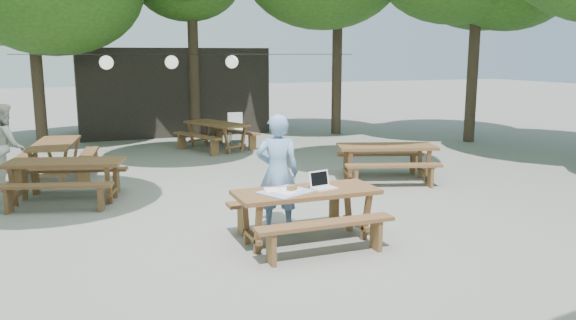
% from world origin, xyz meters
% --- Properties ---
extents(ground, '(80.00, 80.00, 0.00)m').
position_xyz_m(ground, '(0.00, 0.00, 0.00)').
color(ground, slate).
rests_on(ground, ground).
extents(pavilion, '(6.00, 3.00, 2.80)m').
position_xyz_m(pavilion, '(0.50, 10.50, 1.40)').
color(pavilion, black).
rests_on(pavilion, ground).
extents(main_picnic_table, '(2.00, 1.58, 0.75)m').
position_xyz_m(main_picnic_table, '(0.27, -1.74, 0.39)').
color(main_picnic_table, '#4D2B1B').
rests_on(main_picnic_table, ground).
extents(picnic_table_nw, '(2.26, 2.04, 0.75)m').
position_xyz_m(picnic_table_nw, '(-2.87, 1.81, 0.39)').
color(picnic_table_nw, '#4D2B1B').
rests_on(picnic_table_nw, ground).
extents(picnic_table_ne, '(2.30, 2.09, 0.75)m').
position_xyz_m(picnic_table_ne, '(3.35, 1.24, 0.39)').
color(picnic_table_ne, '#4D2B1B').
rests_on(picnic_table_ne, ground).
extents(picnic_table_far_w, '(1.86, 2.12, 0.75)m').
position_xyz_m(picnic_table_far_w, '(-3.06, 4.21, 0.39)').
color(picnic_table_far_w, '#4D2B1B').
rests_on(picnic_table_far_w, ground).
extents(picnic_table_far_e, '(2.20, 2.37, 0.75)m').
position_xyz_m(picnic_table_far_e, '(1.02, 6.33, 0.39)').
color(picnic_table_far_e, '#4D2B1B').
rests_on(picnic_table_far_e, ground).
extents(woman, '(0.74, 0.62, 1.74)m').
position_xyz_m(woman, '(0.11, -1.03, 0.87)').
color(woman, '#729BD0').
rests_on(woman, ground).
extents(second_person, '(0.85, 0.98, 1.70)m').
position_xyz_m(second_person, '(-3.95, 3.37, 0.85)').
color(second_person, white).
rests_on(second_person, ground).
extents(plastic_chair, '(0.49, 0.49, 0.90)m').
position_xyz_m(plastic_chair, '(1.83, 7.20, 0.26)').
color(plastic_chair, silver).
rests_on(plastic_chair, ground).
extents(laptop, '(0.38, 0.32, 0.24)m').
position_xyz_m(laptop, '(0.52, -1.71, 0.81)').
color(laptop, white).
rests_on(laptop, main_picnic_table).
extents(tabletop_clutter, '(0.82, 0.78, 0.08)m').
position_xyz_m(tabletop_clutter, '(-0.02, -1.73, 0.76)').
color(tabletop_clutter, '#3660BA').
rests_on(tabletop_clutter, main_picnic_table).
extents(paper_lanterns, '(9.00, 0.34, 0.38)m').
position_xyz_m(paper_lanterns, '(-0.19, 6.00, 2.40)').
color(paper_lanterns, black).
rests_on(paper_lanterns, ground).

